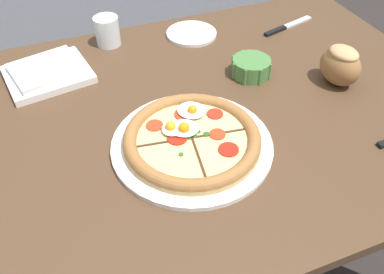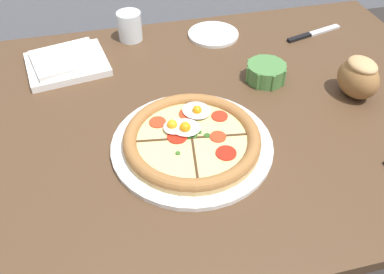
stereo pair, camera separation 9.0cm
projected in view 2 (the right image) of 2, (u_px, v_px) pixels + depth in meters
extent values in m
plane|color=#2D2826|center=(208.00, 264.00, 1.54)|extent=(12.00, 12.00, 0.00)
cube|color=#513823|center=(216.00, 113.00, 1.03)|extent=(1.34, 0.96, 0.03)
cube|color=#513823|center=(18.00, 146.00, 1.49)|extent=(0.06, 0.06, 0.73)
cube|color=#513823|center=(325.00, 97.00, 1.70)|extent=(0.06, 0.06, 0.73)
cylinder|color=white|center=(192.00, 145.00, 0.92)|extent=(0.37, 0.37, 0.01)
cylinder|color=tan|center=(192.00, 141.00, 0.91)|extent=(0.31, 0.31, 0.01)
cylinder|color=#E0CC84|center=(192.00, 138.00, 0.90)|extent=(0.26, 0.26, 0.00)
torus|color=#A36B38|center=(192.00, 138.00, 0.90)|extent=(0.31, 0.31, 0.03)
cube|color=#472D19|center=(195.00, 159.00, 0.86)|extent=(0.02, 0.13, 0.00)
cube|color=#472D19|center=(221.00, 136.00, 0.91)|extent=(0.13, 0.02, 0.00)
cube|color=#472D19|center=(189.00, 119.00, 0.95)|extent=(0.02, 0.13, 0.00)
cube|color=#472D19|center=(163.00, 140.00, 0.90)|extent=(0.13, 0.02, 0.00)
cylinder|color=red|center=(177.00, 137.00, 0.90)|extent=(0.05, 0.05, 0.00)
cylinder|color=red|center=(158.00, 122.00, 0.94)|extent=(0.04, 0.04, 0.00)
cylinder|color=red|center=(220.00, 116.00, 0.96)|extent=(0.04, 0.04, 0.00)
cylinder|color=red|center=(188.00, 114.00, 0.96)|extent=(0.04, 0.04, 0.00)
cylinder|color=red|center=(218.00, 137.00, 0.90)|extent=(0.04, 0.04, 0.00)
cylinder|color=red|center=(226.00, 153.00, 0.87)|extent=(0.04, 0.04, 0.00)
ellipsoid|color=white|center=(175.00, 127.00, 0.92)|extent=(0.07, 0.07, 0.01)
sphere|color=#F4AD1E|center=(172.00, 125.00, 0.91)|extent=(0.02, 0.02, 0.02)
ellipsoid|color=white|center=(197.00, 110.00, 0.96)|extent=(0.09, 0.10, 0.01)
sphere|color=orange|center=(197.00, 110.00, 0.95)|extent=(0.02, 0.02, 0.02)
ellipsoid|color=white|center=(186.00, 127.00, 0.92)|extent=(0.09, 0.09, 0.01)
sphere|color=orange|center=(185.00, 127.00, 0.91)|extent=(0.03, 0.03, 0.03)
cylinder|color=#386B23|center=(178.00, 153.00, 0.87)|extent=(0.01, 0.01, 0.00)
cylinder|color=#386B23|center=(200.00, 132.00, 0.92)|extent=(0.01, 0.01, 0.00)
cylinder|color=#386B23|center=(192.00, 136.00, 0.91)|extent=(0.01, 0.01, 0.00)
cylinder|color=#2D5B1E|center=(181.00, 131.00, 0.92)|extent=(0.01, 0.01, 0.00)
cylinder|color=#386B23|center=(191.00, 130.00, 0.92)|extent=(0.01, 0.01, 0.00)
cylinder|color=#2D5B1E|center=(189.00, 137.00, 0.90)|extent=(0.01, 0.01, 0.00)
cylinder|color=#386B23|center=(194.00, 136.00, 0.91)|extent=(0.02, 0.02, 0.00)
cylinder|color=#2D5B1E|center=(207.00, 135.00, 0.91)|extent=(0.01, 0.01, 0.00)
cylinder|color=#4C8442|center=(266.00, 72.00, 1.10)|extent=(0.10, 0.10, 0.05)
cylinder|color=gold|center=(266.00, 70.00, 1.09)|extent=(0.08, 0.08, 0.03)
cylinder|color=#4C8442|center=(284.00, 70.00, 1.11)|extent=(0.01, 0.01, 0.05)
cylinder|color=#4C8442|center=(273.00, 63.00, 1.13)|extent=(0.01, 0.01, 0.05)
cylinder|color=#4C8442|center=(259.00, 62.00, 1.13)|extent=(0.01, 0.01, 0.05)
cylinder|color=#4C8442|center=(248.00, 67.00, 1.12)|extent=(0.01, 0.01, 0.05)
cylinder|color=#4C8442|center=(248.00, 75.00, 1.09)|extent=(0.01, 0.01, 0.05)
cylinder|color=#4C8442|center=(258.00, 82.00, 1.06)|extent=(0.01, 0.01, 0.05)
cylinder|color=#4C8442|center=(273.00, 83.00, 1.06)|extent=(0.01, 0.01, 0.05)
cylinder|color=#4C8442|center=(284.00, 78.00, 1.08)|extent=(0.01, 0.01, 0.05)
cube|color=white|center=(67.00, 64.00, 1.15)|extent=(0.24, 0.22, 0.02)
cube|color=white|center=(66.00, 59.00, 1.14)|extent=(0.21, 0.19, 0.02)
ellipsoid|color=olive|center=(358.00, 79.00, 1.03)|extent=(0.11, 0.13, 0.10)
ellipsoid|color=tan|center=(363.00, 65.00, 1.00)|extent=(0.08, 0.09, 0.03)
cube|color=silver|center=(324.00, 30.00, 1.31)|extent=(0.12, 0.05, 0.01)
cube|color=black|center=(299.00, 38.00, 1.27)|extent=(0.09, 0.04, 0.01)
cylinder|color=white|center=(130.00, 26.00, 1.25)|extent=(0.07, 0.07, 0.09)
cylinder|color=silver|center=(130.00, 31.00, 1.26)|extent=(0.06, 0.06, 0.05)
cylinder|color=white|center=(213.00, 34.00, 1.29)|extent=(0.16, 0.16, 0.01)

